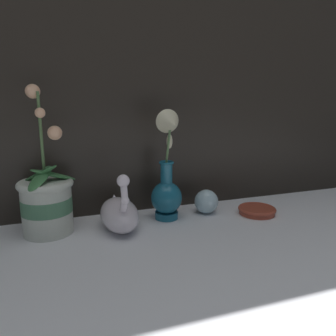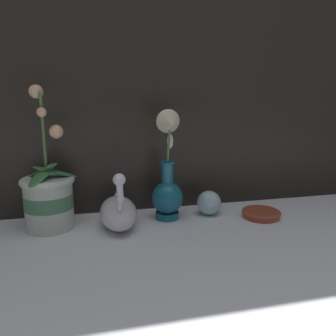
% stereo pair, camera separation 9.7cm
% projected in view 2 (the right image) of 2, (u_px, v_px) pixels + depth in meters
% --- Properties ---
extents(ground_plane, '(2.80, 2.80, 0.00)m').
position_uv_depth(ground_plane, '(171.00, 239.00, 0.88)').
color(ground_plane, white).
extents(window_backdrop, '(2.80, 0.03, 1.20)m').
position_uv_depth(window_backdrop, '(150.00, 23.00, 1.01)').
color(window_backdrop, black).
rests_on(window_backdrop, ground_plane).
extents(orchid_potted_plant, '(0.17, 0.16, 0.41)m').
position_uv_depth(orchid_potted_plant, '(49.00, 196.00, 0.94)').
color(orchid_potted_plant, beige).
rests_on(orchid_potted_plant, ground_plane).
extents(swan_figurine, '(0.11, 0.21, 0.18)m').
position_uv_depth(swan_figurine, '(118.00, 211.00, 0.96)').
color(swan_figurine, white).
rests_on(swan_figurine, ground_plane).
extents(blue_vase, '(0.10, 0.13, 0.34)m').
position_uv_depth(blue_vase, '(168.00, 181.00, 1.00)').
color(blue_vase, '#195B75').
rests_on(blue_vase, ground_plane).
extents(glass_sphere, '(0.08, 0.08, 0.08)m').
position_uv_depth(glass_sphere, '(209.00, 203.00, 1.06)').
color(glass_sphere, silver).
rests_on(glass_sphere, ground_plane).
extents(amber_dish, '(0.12, 0.12, 0.02)m').
position_uv_depth(amber_dish, '(261.00, 213.00, 1.04)').
color(amber_dish, '#A8422D').
rests_on(amber_dish, ground_plane).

